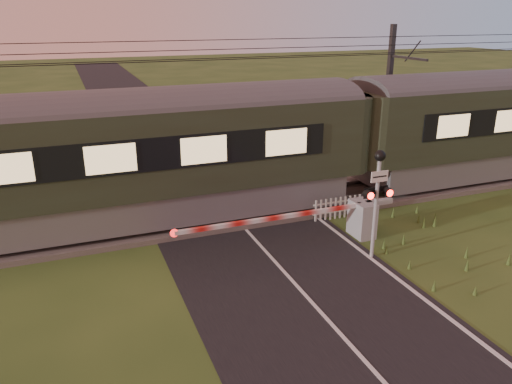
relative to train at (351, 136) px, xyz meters
name	(u,v)px	position (x,y,z in m)	size (l,w,h in m)	color
ground	(311,302)	(-4.93, -6.50, -2.45)	(160.00, 160.00, 0.00)	#2C481B
road	(316,307)	(-4.92, -6.73, -2.44)	(6.00, 140.00, 0.03)	black
track_bed	(230,211)	(-4.93, 0.00, -2.39)	(140.00, 3.40, 0.39)	#47423D
overhead_wires	(227,52)	(-4.93, 0.00, 3.27)	(120.00, 0.62, 0.62)	black
train	(351,136)	(0.00, 0.00, 0.00)	(46.60, 3.21, 4.35)	slate
boom_gate	(353,218)	(-1.89, -3.46, -1.79)	(7.37, 0.92, 1.22)	gray
crossing_signal	(378,185)	(-2.09, -4.91, -0.17)	(0.84, 0.35, 3.31)	gray
picket_fence	(345,207)	(-1.24, -1.89, -2.05)	(2.54, 0.07, 0.80)	silver
catenary_mast	(388,98)	(3.20, 2.22, 0.93)	(0.20, 2.45, 6.50)	#2D2D30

